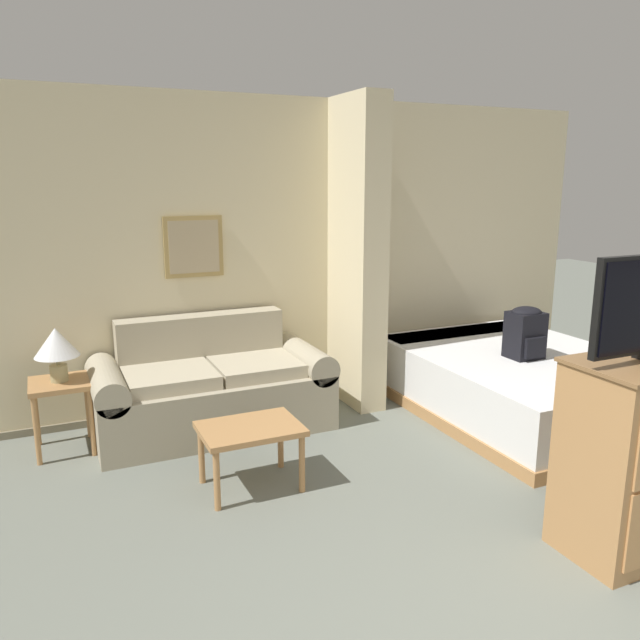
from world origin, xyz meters
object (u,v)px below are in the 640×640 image
at_px(couch, 212,389).
at_px(backpack, 526,332).
at_px(coffee_table, 250,435).
at_px(bed, 519,382).
at_px(table_lamp, 56,345).

bearing_deg(couch, backpack, -18.78).
bearing_deg(coffee_table, bed, 8.13).
relative_size(couch, backpack, 4.26).
bearing_deg(coffee_table, couch, 88.38).
bearing_deg(coffee_table, backpack, 5.90).
relative_size(coffee_table, backpack, 1.48).
bearing_deg(couch, bed, -16.07).
bearing_deg(coffee_table, table_lamp, 134.23).
bearing_deg(backpack, table_lamp, 166.47).
bearing_deg(backpack, couch, 161.22).
relative_size(bed, backpack, 5.19).
xyz_separation_m(table_lamp, backpack, (3.48, -0.84, -0.07)).
xyz_separation_m(couch, table_lamp, (-1.09, 0.02, 0.47)).
distance_m(table_lamp, backpack, 3.58).
height_order(couch, bed, couch).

